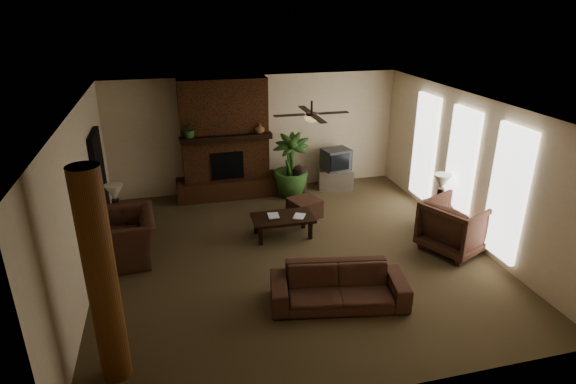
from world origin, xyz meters
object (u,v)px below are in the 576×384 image
object	(u,v)px
log_column	(102,280)
sofa	(339,281)
floor_vase	(300,178)
side_table_left	(120,229)
tv_stand	(336,178)
armchair_right	(456,224)
armchair_left	(122,230)
side_table_right	(437,216)
floor_plant	(291,179)
coffee_table	(283,219)
ottoman	(304,208)
lamp_left	(115,195)
lamp_right	(442,184)

from	to	relation	value
log_column	sofa	size ratio (longest dim) A/B	1.34
floor_vase	side_table_left	bearing A→B (deg)	-160.18
side_table_left	tv_stand	bearing A→B (deg)	18.57
armchair_right	side_table_left	world-z (taller)	armchair_right
log_column	armchair_right	distance (m)	6.27
armchair_left	floor_vase	xyz separation A→B (m)	(3.93, 2.16, -0.14)
floor_vase	side_table_right	size ratio (longest dim) A/B	1.40
armchair_right	floor_plant	size ratio (longest dim) A/B	0.72
coffee_table	sofa	bearing A→B (deg)	-82.88
log_column	ottoman	distance (m)	5.50
coffee_table	log_column	bearing A→B (deg)	-132.81
coffee_table	lamp_left	bearing A→B (deg)	170.02
tv_stand	lamp_right	bearing A→B (deg)	-51.30
log_column	floor_vase	size ratio (longest dim) A/B	3.64
armchair_left	tv_stand	size ratio (longest dim) A/B	1.55
armchair_left	lamp_left	distance (m)	0.83
lamp_left	lamp_right	distance (m)	6.38
armchair_right	floor_vase	world-z (taller)	armchair_right
coffee_table	tv_stand	xyz separation A→B (m)	(1.92, 2.24, -0.12)
tv_stand	lamp_right	distance (m)	3.08
floor_vase	floor_plant	bearing A→B (deg)	173.28
floor_plant	armchair_left	bearing A→B (deg)	-149.44
armchair_right	floor_plant	world-z (taller)	armchair_right
sofa	coffee_table	world-z (taller)	sofa
ottoman	side_table_left	xyz separation A→B (m)	(-3.82, -0.26, 0.08)
lamp_left	side_table_right	size ratio (longest dim) A/B	1.18
armchair_right	floor_vase	bearing A→B (deg)	7.28
armchair_right	floor_plant	bearing A→B (deg)	9.77
ottoman	floor_plant	bearing A→B (deg)	89.81
side_table_left	coffee_table	bearing A→B (deg)	-9.85
log_column	lamp_right	distance (m)	6.68
armchair_left	side_table_left	bearing A→B (deg)	-174.38
floor_vase	ottoman	bearing A→B (deg)	-100.82
tv_stand	armchair_right	bearing A→B (deg)	-59.12
side_table_left	lamp_left	xyz separation A→B (m)	(0.00, 0.01, 0.73)
log_column	coffee_table	bearing A→B (deg)	47.19
lamp_left	armchair_left	bearing A→B (deg)	-80.19
ottoman	lamp_left	size ratio (longest dim) A/B	0.92
armchair_left	side_table_right	size ratio (longest dim) A/B	2.39
armchair_left	lamp_left	size ratio (longest dim) A/B	2.02
ottoman	floor_plant	world-z (taller)	floor_plant
sofa	ottoman	size ratio (longest dim) A/B	3.49
sofa	side_table_left	xyz separation A→B (m)	(-3.44, 2.97, -0.13)
log_column	lamp_right	bearing A→B (deg)	23.84
armchair_left	lamp_left	world-z (taller)	lamp_left
floor_plant	coffee_table	bearing A→B (deg)	-108.69
lamp_left	lamp_right	xyz separation A→B (m)	(6.30, -1.02, 0.00)
floor_vase	side_table_right	xyz separation A→B (m)	(2.25, -2.45, -0.16)
coffee_table	side_table_right	distance (m)	3.20
log_column	lamp_right	size ratio (longest dim) A/B	4.31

